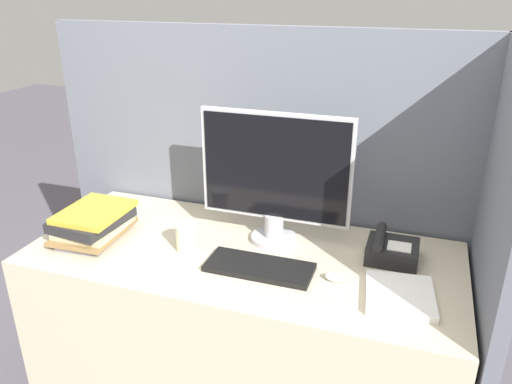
{
  "coord_description": "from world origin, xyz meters",
  "views": [
    {
      "loc": [
        0.57,
        -1.18,
        1.66
      ],
      "look_at": [
        0.04,
        0.38,
        0.97
      ],
      "focal_mm": 35.0,
      "sensor_mm": 36.0,
      "label": 1
    }
  ],
  "objects_px": {
    "book_stack": "(93,224)",
    "desk_telephone": "(391,250)",
    "keyboard": "(259,267)",
    "coffee_cup": "(186,237)",
    "mouse": "(335,277)",
    "monitor": "(275,179)"
  },
  "relations": [
    {
      "from": "mouse",
      "to": "desk_telephone",
      "type": "xyz_separation_m",
      "value": [
        0.16,
        0.21,
        0.02
      ]
    },
    {
      "from": "keyboard",
      "to": "book_stack",
      "type": "height_order",
      "value": "book_stack"
    },
    {
      "from": "monitor",
      "to": "coffee_cup",
      "type": "bearing_deg",
      "value": -147.88
    },
    {
      "from": "book_stack",
      "to": "desk_telephone",
      "type": "distance_m",
      "value": 1.13
    },
    {
      "from": "book_stack",
      "to": "desk_telephone",
      "type": "height_order",
      "value": "book_stack"
    },
    {
      "from": "keyboard",
      "to": "coffee_cup",
      "type": "relative_size",
      "value": 3.42
    },
    {
      "from": "mouse",
      "to": "book_stack",
      "type": "distance_m",
      "value": 0.95
    },
    {
      "from": "desk_telephone",
      "to": "coffee_cup",
      "type": "bearing_deg",
      "value": -166.67
    },
    {
      "from": "mouse",
      "to": "coffee_cup",
      "type": "xyz_separation_m",
      "value": [
        -0.57,
        0.03,
        0.04
      ]
    },
    {
      "from": "monitor",
      "to": "keyboard",
      "type": "height_order",
      "value": "monitor"
    },
    {
      "from": "monitor",
      "to": "keyboard",
      "type": "xyz_separation_m",
      "value": [
        0.02,
        -0.23,
        -0.25
      ]
    },
    {
      "from": "mouse",
      "to": "keyboard",
      "type": "bearing_deg",
      "value": -177.16
    },
    {
      "from": "mouse",
      "to": "desk_telephone",
      "type": "height_order",
      "value": "desk_telephone"
    },
    {
      "from": "mouse",
      "to": "monitor",
      "type": "bearing_deg",
      "value": 142.46
    },
    {
      "from": "coffee_cup",
      "to": "mouse",
      "type": "bearing_deg",
      "value": -3.37
    },
    {
      "from": "book_stack",
      "to": "desk_telephone",
      "type": "relative_size",
      "value": 1.7
    },
    {
      "from": "keyboard",
      "to": "coffee_cup",
      "type": "xyz_separation_m",
      "value": [
        -0.3,
        0.05,
        0.05
      ]
    },
    {
      "from": "monitor",
      "to": "desk_telephone",
      "type": "distance_m",
      "value": 0.49
    },
    {
      "from": "book_stack",
      "to": "mouse",
      "type": "bearing_deg",
      "value": -0.06
    },
    {
      "from": "keyboard",
      "to": "mouse",
      "type": "xyz_separation_m",
      "value": [
        0.26,
        0.01,
        0.01
      ]
    },
    {
      "from": "mouse",
      "to": "desk_telephone",
      "type": "bearing_deg",
      "value": 51.53
    },
    {
      "from": "keyboard",
      "to": "coffee_cup",
      "type": "distance_m",
      "value": 0.31
    }
  ]
}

